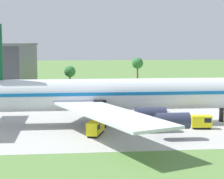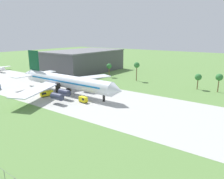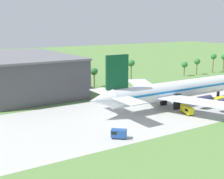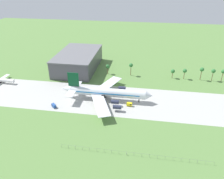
% 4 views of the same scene
% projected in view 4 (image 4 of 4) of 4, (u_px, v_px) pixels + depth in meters
% --- Properties ---
extents(ground_plane, '(600.00, 600.00, 0.00)m').
position_uv_depth(ground_plane, '(139.00, 102.00, 162.78)').
color(ground_plane, '#5B8442').
extents(taxiway_strip, '(320.00, 44.00, 0.02)m').
position_uv_depth(taxiway_strip, '(139.00, 102.00, 162.78)').
color(taxiway_strip, '#B2B2AD').
rests_on(taxiway_strip, ground_plane).
extents(jet_airliner, '(69.12, 62.63, 20.44)m').
position_uv_depth(jet_airliner, '(106.00, 92.00, 162.95)').
color(jet_airliner, silver).
rests_on(jet_airliner, ground_plane).
extents(baggage_tug, '(3.77, 6.32, 2.66)m').
position_uv_depth(baggage_tug, '(100.00, 104.00, 157.05)').
color(baggage_tug, black).
rests_on(baggage_tug, ground_plane).
extents(fuel_truck, '(4.07, 2.37, 2.61)m').
position_uv_depth(fuel_truck, '(130.00, 104.00, 157.07)').
color(fuel_truck, black).
rests_on(fuel_truck, ground_plane).
extents(catering_van, '(4.37, 4.21, 2.54)m').
position_uv_depth(catering_van, '(54.00, 106.00, 155.64)').
color(catering_van, black).
rests_on(catering_van, ground_plane).
extents(perimeter_fence, '(80.10, 0.10, 2.10)m').
position_uv_depth(perimeter_fence, '(134.00, 154.00, 114.24)').
color(perimeter_fence, slate).
rests_on(perimeter_fence, ground_plane).
extents(no_stopping_sign, '(0.44, 0.08, 1.68)m').
position_uv_depth(no_stopping_sign, '(127.00, 154.00, 114.70)').
color(no_stopping_sign, gray).
rests_on(no_stopping_sign, ground_plane).
extents(terminal_building, '(36.72, 61.20, 16.59)m').
position_uv_depth(terminal_building, '(78.00, 61.00, 215.80)').
color(terminal_building, '#47474C').
rests_on(terminal_building, ground_plane).
extents(palm_tree_row, '(105.75, 3.60, 11.97)m').
position_uv_depth(palm_tree_row, '(175.00, 70.00, 195.25)').
color(palm_tree_row, brown).
rests_on(palm_tree_row, ground_plane).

